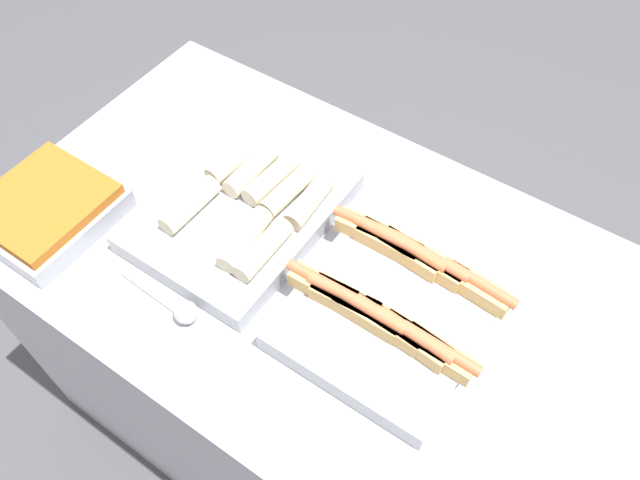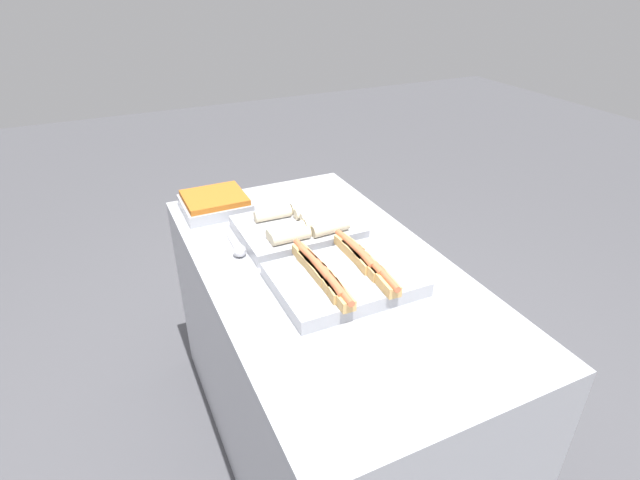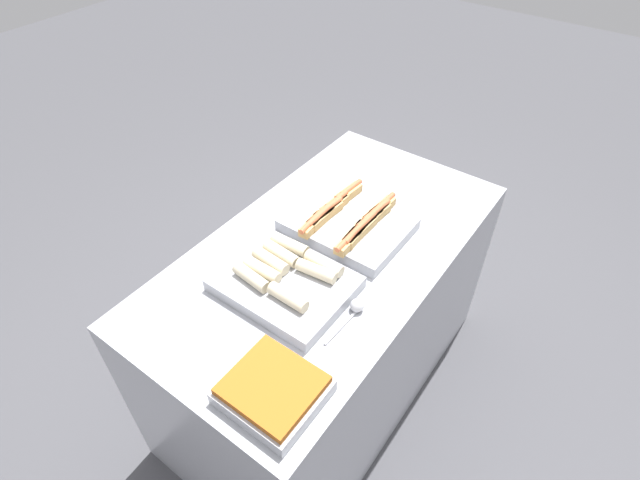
# 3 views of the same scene
# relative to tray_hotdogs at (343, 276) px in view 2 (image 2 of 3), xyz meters

# --- Properties ---
(ground_plane) EXTENTS (12.00, 12.00, 0.00)m
(ground_plane) POSITION_rel_tray_hotdogs_xyz_m (-0.14, 0.00, -0.96)
(ground_plane) COLOR #4C4C51
(counter) EXTENTS (1.57, 0.85, 0.93)m
(counter) POSITION_rel_tray_hotdogs_xyz_m (-0.14, 0.00, -0.50)
(counter) COLOR #A8AAB2
(counter) RESTS_ON ground_plane
(tray_hotdogs) EXTENTS (0.41, 0.47, 0.10)m
(tray_hotdogs) POSITION_rel_tray_hotdogs_xyz_m (0.00, 0.00, 0.00)
(tray_hotdogs) COLOR #A8AAB2
(tray_hotdogs) RESTS_ON counter
(tray_wraps) EXTENTS (0.35, 0.46, 0.10)m
(tray_wraps) POSITION_rel_tray_hotdogs_xyz_m (-0.39, 0.01, -0.00)
(tray_wraps) COLOR #A8AAB2
(tray_wraps) RESTS_ON counter
(tray_side_front) EXTENTS (0.26, 0.28, 0.07)m
(tray_side_front) POSITION_rel_tray_hotdogs_xyz_m (-0.75, -0.24, -0.00)
(tray_side_front) COLOR #A8AAB2
(tray_side_front) RESTS_ON counter
(serving_spoon_near) EXTENTS (0.21, 0.05, 0.05)m
(serving_spoon_near) POSITION_rel_tray_hotdogs_xyz_m (-0.34, -0.26, -0.02)
(serving_spoon_near) COLOR silver
(serving_spoon_near) RESTS_ON counter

